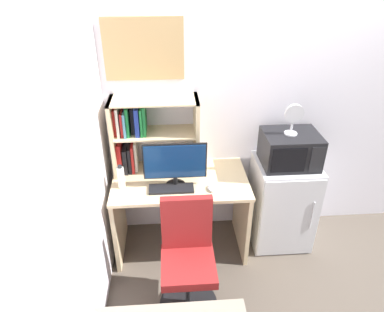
{
  "coord_description": "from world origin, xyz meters",
  "views": [
    {
      "loc": [
        -1.04,
        -2.87,
        2.47
      ],
      "look_at": [
        -0.86,
        -0.37,
        1.03
      ],
      "focal_mm": 32.66,
      "sensor_mm": 36.0,
      "label": 1
    }
  ],
  "objects_px": {
    "water_bottle": "(121,177)",
    "desk_chair": "(188,263)",
    "microwave": "(290,149)",
    "monitor": "(175,163)",
    "desk_fan": "(293,117)",
    "wall_corkboard": "(144,49)",
    "keyboard": "(171,189)",
    "computer_mouse": "(211,188)",
    "mini_fridge": "(281,202)",
    "hutch_bookshelf": "(142,133)"
  },
  "relations": [
    {
      "from": "water_bottle",
      "to": "desk_chair",
      "type": "xyz_separation_m",
      "value": [
        0.52,
        -0.55,
        -0.45
      ]
    },
    {
      "from": "microwave",
      "to": "desk_chair",
      "type": "height_order",
      "value": "microwave"
    },
    {
      "from": "monitor",
      "to": "desk_chair",
      "type": "xyz_separation_m",
      "value": [
        0.07,
        -0.54,
        -0.57
      ]
    },
    {
      "from": "microwave",
      "to": "desk_fan",
      "type": "distance_m",
      "value": 0.3
    },
    {
      "from": "desk_chair",
      "to": "wall_corkboard",
      "type": "xyz_separation_m",
      "value": [
        -0.29,
        0.95,
        1.4
      ]
    },
    {
      "from": "keyboard",
      "to": "computer_mouse",
      "type": "distance_m",
      "value": 0.33
    },
    {
      "from": "microwave",
      "to": "wall_corkboard",
      "type": "bearing_deg",
      "value": 167.8
    },
    {
      "from": "keyboard",
      "to": "microwave",
      "type": "distance_m",
      "value": 1.08
    },
    {
      "from": "mini_fridge",
      "to": "wall_corkboard",
      "type": "distance_m",
      "value": 1.87
    },
    {
      "from": "water_bottle",
      "to": "mini_fridge",
      "type": "relative_size",
      "value": 0.25
    },
    {
      "from": "microwave",
      "to": "desk_fan",
      "type": "xyz_separation_m",
      "value": [
        -0.01,
        -0.01,
        0.3
      ]
    },
    {
      "from": "computer_mouse",
      "to": "mini_fridge",
      "type": "bearing_deg",
      "value": 17.55
    },
    {
      "from": "wall_corkboard",
      "to": "keyboard",
      "type": "bearing_deg",
      "value": -68.93
    },
    {
      "from": "monitor",
      "to": "desk_chair",
      "type": "relative_size",
      "value": 0.55
    },
    {
      "from": "keyboard",
      "to": "desk_chair",
      "type": "xyz_separation_m",
      "value": [
        0.11,
        -0.48,
        -0.36
      ]
    },
    {
      "from": "monitor",
      "to": "desk_chair",
      "type": "height_order",
      "value": "monitor"
    },
    {
      "from": "hutch_bookshelf",
      "to": "mini_fridge",
      "type": "distance_m",
      "value": 1.47
    },
    {
      "from": "microwave",
      "to": "desk_fan",
      "type": "bearing_deg",
      "value": -155.53
    },
    {
      "from": "hutch_bookshelf",
      "to": "desk_fan",
      "type": "bearing_deg",
      "value": -6.46
    },
    {
      "from": "hutch_bookshelf",
      "to": "keyboard",
      "type": "height_order",
      "value": "hutch_bookshelf"
    },
    {
      "from": "keyboard",
      "to": "microwave",
      "type": "xyz_separation_m",
      "value": [
        1.04,
        0.21,
        0.22
      ]
    },
    {
      "from": "keyboard",
      "to": "wall_corkboard",
      "type": "relative_size",
      "value": 0.58
    },
    {
      "from": "monitor",
      "to": "desk_chair",
      "type": "bearing_deg",
      "value": -82.77
    },
    {
      "from": "microwave",
      "to": "wall_corkboard",
      "type": "height_order",
      "value": "wall_corkboard"
    },
    {
      "from": "monitor",
      "to": "keyboard",
      "type": "relative_size",
      "value": 1.4
    },
    {
      "from": "monitor",
      "to": "desk_fan",
      "type": "distance_m",
      "value": 1.05
    },
    {
      "from": "microwave",
      "to": "desk_chair",
      "type": "xyz_separation_m",
      "value": [
        -0.93,
        -0.69,
        -0.59
      ]
    },
    {
      "from": "hutch_bookshelf",
      "to": "desk_chair",
      "type": "xyz_separation_m",
      "value": [
        0.34,
        -0.82,
        -0.72
      ]
    },
    {
      "from": "mini_fridge",
      "to": "desk_chair",
      "type": "height_order",
      "value": "desk_chair"
    },
    {
      "from": "monitor",
      "to": "computer_mouse",
      "type": "bearing_deg",
      "value": -14.9
    },
    {
      "from": "hutch_bookshelf",
      "to": "water_bottle",
      "type": "bearing_deg",
      "value": -122.49
    },
    {
      "from": "monitor",
      "to": "mini_fridge",
      "type": "xyz_separation_m",
      "value": [
        1.0,
        0.14,
        -0.56
      ]
    },
    {
      "from": "keyboard",
      "to": "desk_fan",
      "type": "height_order",
      "value": "desk_fan"
    },
    {
      "from": "hutch_bookshelf",
      "to": "mini_fridge",
      "type": "bearing_deg",
      "value": -6.29
    },
    {
      "from": "desk_chair",
      "to": "hutch_bookshelf",
      "type": "bearing_deg",
      "value": 112.63
    },
    {
      "from": "microwave",
      "to": "wall_corkboard",
      "type": "xyz_separation_m",
      "value": [
        -1.22,
        0.26,
        0.81
      ]
    },
    {
      "from": "computer_mouse",
      "to": "water_bottle",
      "type": "distance_m",
      "value": 0.76
    },
    {
      "from": "microwave",
      "to": "hutch_bookshelf",
      "type": "bearing_deg",
      "value": 173.84
    },
    {
      "from": "computer_mouse",
      "to": "mini_fridge",
      "type": "height_order",
      "value": "mini_fridge"
    },
    {
      "from": "keyboard",
      "to": "water_bottle",
      "type": "distance_m",
      "value": 0.43
    },
    {
      "from": "hutch_bookshelf",
      "to": "computer_mouse",
      "type": "height_order",
      "value": "hutch_bookshelf"
    },
    {
      "from": "monitor",
      "to": "keyboard",
      "type": "bearing_deg",
      "value": -121.88
    },
    {
      "from": "desk_chair",
      "to": "water_bottle",
      "type": "bearing_deg",
      "value": 133.35
    },
    {
      "from": "desk_chair",
      "to": "mini_fridge",
      "type": "bearing_deg",
      "value": 36.28
    },
    {
      "from": "computer_mouse",
      "to": "microwave",
      "type": "distance_m",
      "value": 0.77
    },
    {
      "from": "hutch_bookshelf",
      "to": "desk_chair",
      "type": "distance_m",
      "value": 1.15
    },
    {
      "from": "monitor",
      "to": "water_bottle",
      "type": "height_order",
      "value": "monitor"
    },
    {
      "from": "desk_chair",
      "to": "desk_fan",
      "type": "bearing_deg",
      "value": 36.53
    },
    {
      "from": "mini_fridge",
      "to": "desk_fan",
      "type": "height_order",
      "value": "desk_fan"
    },
    {
      "from": "keyboard",
      "to": "desk_chair",
      "type": "relative_size",
      "value": 0.39
    }
  ]
}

